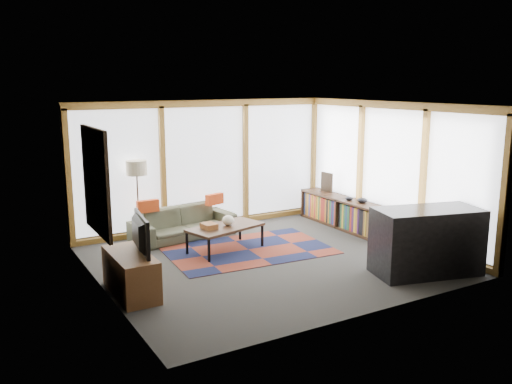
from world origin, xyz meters
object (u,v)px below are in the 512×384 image
sofa (183,223)px  bookshelf (344,213)px  floor_lamp (138,201)px  bar_counter (427,241)px  coffee_table (225,238)px  tv_console (131,274)px  television (135,234)px

sofa → bookshelf: bearing=-23.8°
floor_lamp → bar_counter: size_ratio=0.94×
floor_lamp → bookshelf: size_ratio=0.62×
coffee_table → tv_console: size_ratio=1.12×
tv_console → bar_counter: bearing=-19.0°
coffee_table → television: television is taller
sofa → bar_counter: 4.51m
coffee_table → floor_lamp: bearing=130.4°
sofa → television: bearing=-133.3°
coffee_table → bookshelf: size_ratio=0.55×
bookshelf → sofa: bearing=163.4°
tv_console → television: (0.10, 0.02, 0.57)m
tv_console → floor_lamp: bearing=69.5°
sofa → tv_console: bearing=-134.6°
floor_lamp → bookshelf: floor_lamp is taller
sofa → bookshelf: (3.16, -0.94, 0.02)m
coffee_table → television: 2.35m
floor_lamp → television: size_ratio=1.64×
coffee_table → tv_console: bearing=-151.2°
tv_console → bar_counter: bar_counter is taller
bookshelf → tv_console: (-4.88, -1.31, -0.01)m
coffee_table → bar_counter: size_ratio=0.82×
floor_lamp → television: (-0.83, -2.46, 0.10)m
bookshelf → tv_console: bookshelf is taller
sofa → television: 2.82m
bookshelf → coffee_table: bearing=-176.4°
television → sofa: bearing=-28.0°
coffee_table → tv_console: 2.36m
tv_console → television: television is taller
bar_counter → sofa: bearing=139.1°
sofa → tv_console: tv_console is taller
tv_console → television: 0.58m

